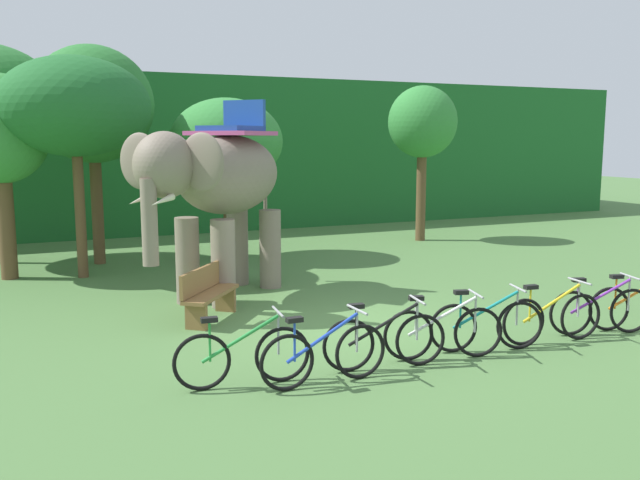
% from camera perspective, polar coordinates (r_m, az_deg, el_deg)
% --- Properties ---
extents(ground_plane, '(80.00, 80.00, 0.00)m').
position_cam_1_polar(ground_plane, '(10.93, 2.16, -7.47)').
color(ground_plane, '#4C753D').
extents(foliage_hedge, '(36.00, 6.00, 5.07)m').
position_cam_1_polar(foliage_hedge, '(24.68, -13.34, 7.18)').
color(foliage_hedge, '#1E6028').
rests_on(foliage_hedge, ground).
extents(tree_far_left, '(2.06, 2.06, 4.40)m').
position_cam_1_polar(tree_far_left, '(15.91, -25.54, 8.33)').
color(tree_far_left, brown).
rests_on(tree_far_left, ground).
extents(tree_center, '(3.20, 3.20, 4.78)m').
position_cam_1_polar(tree_center, '(15.48, -20.12, 10.56)').
color(tree_center, brown).
rests_on(tree_center, ground).
extents(tree_center_left, '(2.88, 2.88, 5.23)m').
position_cam_1_polar(tree_center_left, '(17.11, -18.78, 10.79)').
color(tree_center_left, brown).
rests_on(tree_center_left, ground).
extents(tree_right, '(2.83, 2.83, 4.05)m').
position_cam_1_polar(tree_right, '(17.18, -7.96, 8.27)').
color(tree_right, brown).
rests_on(tree_right, ground).
extents(tree_far_right, '(2.03, 2.03, 4.59)m').
position_cam_1_polar(tree_far_right, '(20.29, 8.71, 9.74)').
color(tree_far_right, brown).
rests_on(tree_far_right, ground).
extents(elephant, '(3.77, 3.57, 3.78)m').
position_cam_1_polar(elephant, '(12.72, -8.48, 4.79)').
color(elephant, gray).
rests_on(elephant, ground).
extents(bike_green, '(1.70, 0.52, 0.92)m').
position_cam_1_polar(bike_green, '(8.39, -6.60, -9.75)').
color(bike_green, black).
rests_on(bike_green, ground).
extents(bike_blue, '(1.71, 0.52, 0.92)m').
position_cam_1_polar(bike_blue, '(8.38, 0.37, -9.71)').
color(bike_blue, black).
rests_on(bike_blue, ground).
extents(bike_black, '(1.69, 0.52, 0.92)m').
position_cam_1_polar(bike_black, '(8.99, 5.51, -8.48)').
color(bike_black, black).
rests_on(bike_black, ground).
extents(bike_white, '(1.66, 0.63, 0.92)m').
position_cam_1_polar(bike_white, '(9.49, 10.43, -7.67)').
color(bike_white, black).
rests_on(bike_white, ground).
extents(bike_teal, '(1.66, 0.63, 0.92)m').
position_cam_1_polar(bike_teal, '(9.97, 13.96, -6.99)').
color(bike_teal, black).
rests_on(bike_teal, ground).
extents(bike_yellow, '(1.70, 0.52, 0.92)m').
position_cam_1_polar(bike_yellow, '(10.64, 19.12, -6.23)').
color(bike_yellow, black).
rests_on(bike_yellow, ground).
extents(bike_purple, '(1.66, 0.64, 0.92)m').
position_cam_1_polar(bike_purple, '(11.36, 22.75, -5.50)').
color(bike_purple, black).
rests_on(bike_purple, ground).
extents(bike_orange, '(1.67, 0.60, 0.92)m').
position_cam_1_polar(bike_orange, '(11.89, 25.35, -5.07)').
color(bike_orange, black).
rests_on(bike_orange, ground).
extents(wooden_bench, '(1.26, 1.43, 0.89)m').
position_cam_1_polar(wooden_bench, '(11.43, -9.52, -4.39)').
color(wooden_bench, brown).
rests_on(wooden_bench, ground).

